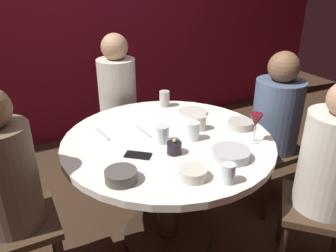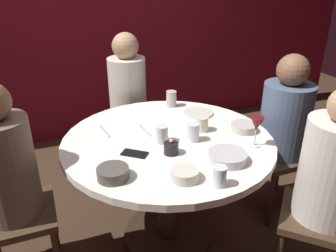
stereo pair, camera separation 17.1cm
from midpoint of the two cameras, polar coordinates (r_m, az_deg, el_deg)
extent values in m
plane|color=#382619|center=(2.42, 2.13, -18.10)|extent=(8.00, 8.00, 0.00)
cube|color=maroon|center=(3.52, -10.26, 18.98)|extent=(6.00, 0.10, 2.60)
cylinder|color=silver|center=(1.99, 2.47, -2.66)|extent=(1.25, 1.25, 0.04)
cylinder|color=#332319|center=(2.19, 2.28, -11.34)|extent=(0.14, 0.14, 0.71)
cylinder|color=#2D2116|center=(2.41, 2.14, -17.84)|extent=(0.60, 0.60, 0.03)
cube|color=#3F2D1E|center=(2.01, -22.14, -13.92)|extent=(0.40, 0.40, 0.04)
cylinder|color=brown|center=(1.85, -23.60, -6.81)|extent=(0.30, 0.30, 0.54)
cylinder|color=#332319|center=(2.28, -16.91, -15.30)|extent=(0.04, 0.04, 0.43)
cube|color=#3F2D1E|center=(2.85, -4.86, 0.07)|extent=(0.40, 0.40, 0.04)
cylinder|color=beige|center=(2.74, -5.09, 5.75)|extent=(0.30, 0.30, 0.56)
sphere|color=tan|center=(2.64, -5.40, 13.40)|extent=(0.21, 0.21, 0.21)
cylinder|color=#332319|center=(3.07, -8.69, -3.16)|extent=(0.04, 0.04, 0.43)
cylinder|color=#332319|center=(2.78, -6.99, -6.26)|extent=(0.04, 0.04, 0.43)
cylinder|color=#332319|center=(3.15, -2.69, -2.10)|extent=(0.04, 0.04, 0.43)
cylinder|color=#332319|center=(2.87, -0.42, -4.99)|extent=(0.04, 0.04, 0.43)
cube|color=#3F2D1E|center=(2.56, 20.28, -4.64)|extent=(0.40, 0.40, 0.04)
cylinder|color=#475670|center=(2.44, 21.22, 0.94)|extent=(0.33, 0.33, 0.51)
sphere|color=brown|center=(2.33, 22.55, 8.74)|extent=(0.21, 0.21, 0.21)
cylinder|color=#332319|center=(2.89, 19.97, -6.49)|extent=(0.04, 0.04, 0.43)
cylinder|color=#332319|center=(2.69, 14.43, -8.12)|extent=(0.04, 0.04, 0.43)
cylinder|color=#332319|center=(2.69, 24.66, -9.85)|extent=(0.04, 0.04, 0.43)
cylinder|color=#332319|center=(2.48, 19.01, -11.96)|extent=(0.04, 0.04, 0.43)
cube|color=#3F2D1E|center=(2.06, 26.75, -13.79)|extent=(0.57, 0.57, 0.04)
cylinder|color=beige|center=(1.91, 28.44, -6.83)|extent=(0.44, 0.44, 0.55)
cylinder|color=#332319|center=(2.32, 21.22, -15.21)|extent=(0.04, 0.04, 0.43)
cylinder|color=black|center=(1.81, 3.24, -3.85)|extent=(0.08, 0.08, 0.06)
sphere|color=#F9D159|center=(1.79, 3.27, -2.61)|extent=(0.02, 0.02, 0.02)
cylinder|color=silver|center=(1.98, 16.87, -3.22)|extent=(0.06, 0.06, 0.01)
cylinder|color=silver|center=(1.96, 17.05, -1.98)|extent=(0.01, 0.01, 0.09)
cone|color=maroon|center=(1.92, 17.36, 0.28)|extent=(0.08, 0.08, 0.08)
cylinder|color=beige|center=(2.33, 7.25, 2.16)|extent=(0.20, 0.20, 0.01)
cube|color=black|center=(1.81, -3.03, -4.78)|extent=(0.15, 0.14, 0.01)
cylinder|color=#B7B7BC|center=(1.78, 12.81, -5.22)|extent=(0.20, 0.20, 0.05)
cylinder|color=#4C4742|center=(1.61, -6.36, -8.05)|extent=(0.15, 0.15, 0.06)
cylinder|color=#B2ADA3|center=(2.13, 15.00, -0.28)|extent=(0.16, 0.16, 0.05)
cylinder|color=beige|center=(1.61, 5.90, -8.29)|extent=(0.14, 0.14, 0.05)
cylinder|color=#B2ADA3|center=(2.43, 2.60, 4.62)|extent=(0.07, 0.07, 0.11)
cylinder|color=silver|center=(1.91, 1.44, -1.44)|extent=(0.08, 0.08, 0.10)
cylinder|color=silver|center=(1.94, 6.83, -1.12)|extent=(0.07, 0.07, 0.11)
cylinder|color=silver|center=(1.58, 11.91, -8.47)|extent=(0.06, 0.06, 0.10)
cylinder|color=beige|center=(2.07, 8.14, 0.30)|extent=(0.08, 0.08, 0.09)
cube|color=#B7B7BC|center=(2.07, -1.61, -0.76)|extent=(0.03, 0.18, 0.01)
cube|color=#B7B7BC|center=(2.08, -8.40, -0.96)|extent=(0.04, 0.18, 0.01)
camera|label=1|loc=(0.09, -87.48, 1.18)|focal=35.79mm
camera|label=2|loc=(0.09, 92.52, -1.18)|focal=35.79mm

